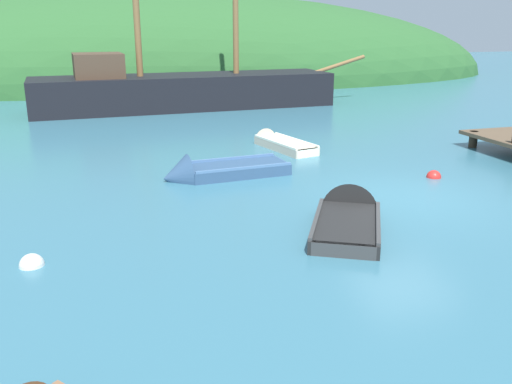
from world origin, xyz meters
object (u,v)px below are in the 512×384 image
Objects in this scene: buoy_red at (434,177)px; buoy_white at (32,266)px; sailing_ship at (183,96)px; rowboat_center at (348,220)px; rowboat_far at (277,144)px; rowboat_outer_left at (214,174)px.

buoy_white is (-10.07, -2.97, 0.00)m from buoy_red.
buoy_white is at bearing -110.61° from sailing_ship.
rowboat_far is at bearing 20.79° from rowboat_center.
rowboat_far reaches higher than buoy_white.
rowboat_outer_left reaches higher than buoy_red.
rowboat_center reaches higher than buoy_red.
buoy_white is (-4.33, -4.77, -0.09)m from rowboat_outer_left.
buoy_white is (-6.22, -0.37, -0.08)m from rowboat_center.
sailing_ship is at bearing 72.36° from buoy_white.
rowboat_center is 4.65m from buoy_red.
buoy_white is at bearing 42.81° from rowboat_outer_left.
rowboat_center is at bearing -145.87° from buoy_red.
rowboat_center is 8.31× the size of buoy_red.
sailing_ship is 40.13× the size of buoy_white.
rowboat_far is 5.74m from buoy_red.
sailing_ship is at bearing -100.83° from rowboat_outer_left.
rowboat_far is at bearing -137.36° from rowboat_outer_left.
rowboat_outer_left is 8.91× the size of buoy_red.
rowboat_center is (1.89, -4.41, -0.02)m from rowboat_outer_left.
rowboat_far is at bearing -83.83° from sailing_ship.
buoy_red is at bearing 16.46° from buoy_white.
rowboat_far is at bearing 47.73° from buoy_white.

